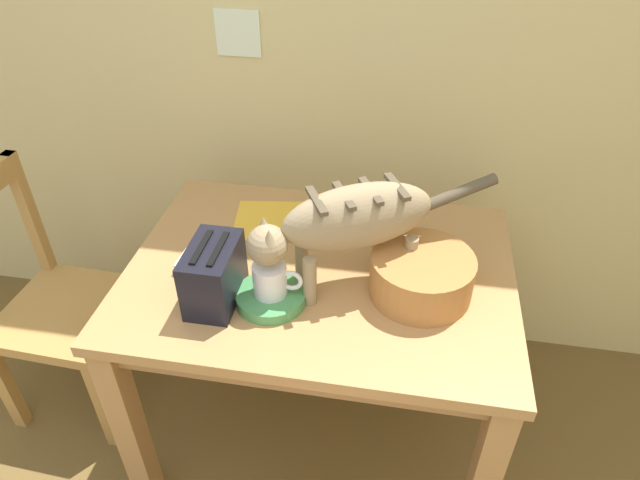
% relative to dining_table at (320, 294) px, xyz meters
% --- Properties ---
extents(wall_rear, '(5.35, 0.11, 2.50)m').
position_rel_dining_table_xyz_m(wall_rear, '(0.06, 0.62, 0.59)').
color(wall_rear, '#DDC886').
rests_on(wall_rear, ground_plane).
extents(dining_table, '(1.10, 0.81, 0.76)m').
position_rel_dining_table_xyz_m(dining_table, '(0.00, 0.00, 0.00)').
color(dining_table, '#B4824D').
rests_on(dining_table, ground_plane).
extents(cat, '(0.62, 0.36, 0.31)m').
position_rel_dining_table_xyz_m(cat, '(0.09, -0.06, 0.31)').
color(cat, '#97815F').
rests_on(cat, dining_table).
extents(saucer_bowl, '(0.19, 0.19, 0.03)m').
position_rel_dining_table_xyz_m(saucer_bowl, '(-0.11, -0.16, 0.12)').
color(saucer_bowl, '#458D50').
rests_on(saucer_bowl, dining_table).
extents(coffee_mug, '(0.13, 0.09, 0.09)m').
position_rel_dining_table_xyz_m(coffee_mug, '(-0.10, -0.16, 0.18)').
color(coffee_mug, white).
rests_on(coffee_mug, saucer_bowl).
extents(magazine, '(0.31, 0.26, 0.01)m').
position_rel_dining_table_xyz_m(magazine, '(-0.17, 0.21, 0.10)').
color(magazine, gold).
rests_on(magazine, dining_table).
extents(book_stack, '(0.17, 0.15, 0.03)m').
position_rel_dining_table_xyz_m(book_stack, '(-0.32, -0.04, 0.12)').
color(book_stack, purple).
rests_on(book_stack, dining_table).
extents(wicker_basket, '(0.28, 0.28, 0.12)m').
position_rel_dining_table_xyz_m(wicker_basket, '(0.28, -0.06, 0.16)').
color(wicker_basket, '#AF733A').
rests_on(wicker_basket, dining_table).
extents(toaster, '(0.12, 0.20, 0.18)m').
position_rel_dining_table_xyz_m(toaster, '(-0.25, -0.18, 0.19)').
color(toaster, black).
rests_on(toaster, dining_table).
extents(wooden_chair_near, '(0.44, 0.44, 0.92)m').
position_rel_dining_table_xyz_m(wooden_chair_near, '(-0.93, 0.01, -0.21)').
color(wooden_chair_near, '#B68646').
rests_on(wooden_chair_near, ground_plane).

